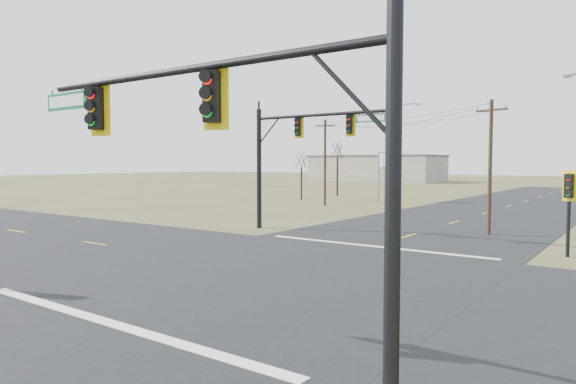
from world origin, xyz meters
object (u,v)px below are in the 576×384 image
(bare_tree_a, at_px, (301,160))
(streetlight_c, at_px, (398,146))
(utility_pole_near, at_px, (490,164))
(highway_sign, at_px, (388,166))
(pedestal_signal_ne, at_px, (569,193))
(utility_pole_far, at_px, (325,161))
(mast_arm_far, at_px, (296,142))
(mast_arm_near, at_px, (219,125))
(bare_tree_b, at_px, (338,149))

(bare_tree_a, bearing_deg, streetlight_c, 29.43)
(utility_pole_near, height_order, highway_sign, utility_pole_near)
(utility_pole_near, bearing_deg, highway_sign, 127.84)
(pedestal_signal_ne, height_order, highway_sign, highway_sign)
(utility_pole_far, distance_m, bare_tree_a, 8.40)
(utility_pole_far, distance_m, highway_sign, 8.77)
(pedestal_signal_ne, bearing_deg, mast_arm_far, -163.52)
(utility_pole_near, bearing_deg, bare_tree_a, 145.37)
(mast_arm_near, height_order, streetlight_c, streetlight_c)
(pedestal_signal_ne, bearing_deg, streetlight_c, 142.76)
(mast_arm_near, bearing_deg, pedestal_signal_ne, 56.83)
(utility_pole_near, relative_size, highway_sign, 1.47)
(mast_arm_near, xyz_separation_m, bare_tree_a, (-25.13, 39.90, -0.45))
(streetlight_c, bearing_deg, pedestal_signal_ne, -38.25)
(pedestal_signal_ne, distance_m, bare_tree_a, 36.89)
(pedestal_signal_ne, height_order, bare_tree_a, bare_tree_a)
(utility_pole_near, bearing_deg, utility_pole_far, 147.49)
(highway_sign, bearing_deg, mast_arm_far, -58.16)
(streetlight_c, xyz_separation_m, bare_tree_a, (-9.27, -5.23, -1.52))
(utility_pole_far, bearing_deg, utility_pole_near, -32.51)
(mast_arm_far, distance_m, bare_tree_a, 26.75)
(pedestal_signal_ne, bearing_deg, highway_sign, 145.33)
(mast_arm_far, height_order, utility_pole_near, utility_pole_near)
(utility_pole_far, bearing_deg, pedestal_signal_ne, -36.49)
(bare_tree_a, distance_m, bare_tree_b, 7.96)
(mast_arm_far, xyz_separation_m, bare_tree_b, (-14.70, 30.11, 0.44))
(streetlight_c, distance_m, bare_tree_a, 10.75)
(utility_pole_far, distance_m, streetlight_c, 11.14)
(utility_pole_far, bearing_deg, bare_tree_a, 139.91)
(mast_arm_far, xyz_separation_m, utility_pole_near, (9.86, 5.25, -1.32))
(utility_pole_far, bearing_deg, mast_arm_far, -63.63)
(mast_arm_far, xyz_separation_m, utility_pole_far, (-8.36, 16.86, -1.06))
(utility_pole_near, xyz_separation_m, highway_sign, (-15.47, 19.92, -0.29))
(mast_arm_near, height_order, bare_tree_b, bare_tree_b)
(utility_pole_near, relative_size, utility_pole_far, 0.93)
(bare_tree_a, bearing_deg, mast_arm_far, -56.42)
(pedestal_signal_ne, distance_m, highway_sign, 32.31)
(utility_pole_near, bearing_deg, mast_arm_near, -88.79)
(bare_tree_a, bearing_deg, utility_pole_far, -40.09)
(pedestal_signal_ne, xyz_separation_m, highway_sign, (-20.15, 25.24, 0.94))
(streetlight_c, bearing_deg, highway_sign, -76.71)
(mast_arm_near, bearing_deg, streetlight_c, 89.61)
(mast_arm_near, relative_size, mast_arm_far, 1.11)
(highway_sign, bearing_deg, streetlight_c, 106.82)
(highway_sign, distance_m, streetlight_c, 3.20)
(pedestal_signal_ne, xyz_separation_m, bare_tree_a, (-29.31, 22.34, 1.62))
(mast_arm_near, distance_m, utility_pole_near, 22.90)
(mast_arm_near, height_order, utility_pole_near, utility_pole_near)
(utility_pole_far, xyz_separation_m, highway_sign, (2.74, 8.31, -0.55))
(bare_tree_b, bearing_deg, highway_sign, -28.52)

